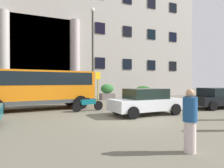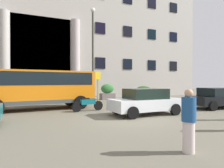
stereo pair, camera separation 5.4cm
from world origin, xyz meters
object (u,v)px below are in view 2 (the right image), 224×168
(orange_minibus, at_px, (39,86))
(hedge_planter_far_west, at_px, (143,92))
(white_taxi_kerbside, at_px, (217,98))
(motorcycle_far_end, at_px, (87,104))
(lamppost_plaza_centre, at_px, (93,48))
(bus_stop_sign, at_px, (98,84))
(hedge_planter_east, at_px, (40,95))
(hedge_planter_entrance_right, at_px, (107,92))
(pedestrian_woman_with_bag, at_px, (189,121))
(parked_hatchback_near, at_px, (146,101))

(orange_minibus, relative_size, hedge_planter_far_west, 3.58)
(white_taxi_kerbside, height_order, motorcycle_far_end, white_taxi_kerbside)
(hedge_planter_far_west, height_order, white_taxi_kerbside, white_taxi_kerbside)
(white_taxi_kerbside, relative_size, lamppost_plaza_centre, 0.50)
(orange_minibus, height_order, hedge_planter_far_west, orange_minibus)
(bus_stop_sign, distance_m, motorcycle_far_end, 4.38)
(hedge_planter_east, height_order, white_taxi_kerbside, white_taxi_kerbside)
(hedge_planter_entrance_right, distance_m, hedge_planter_far_west, 4.59)
(white_taxi_kerbside, height_order, lamppost_plaza_centre, lamppost_plaza_centre)
(hedge_planter_east, bearing_deg, lamppost_plaza_centre, -26.27)
(pedestrian_woman_with_bag, bearing_deg, white_taxi_kerbside, 51.33)
(white_taxi_kerbside, distance_m, parked_hatchback_near, 6.12)
(hedge_planter_east, distance_m, white_taxi_kerbside, 14.39)
(white_taxi_kerbside, bearing_deg, orange_minibus, 162.39)
(bus_stop_sign, height_order, motorcycle_far_end, bus_stop_sign)
(parked_hatchback_near, distance_m, pedestrian_woman_with_bag, 6.04)
(hedge_planter_entrance_right, height_order, hedge_planter_far_west, hedge_planter_entrance_right)
(white_taxi_kerbside, height_order, pedestrian_woman_with_bag, pedestrian_woman_with_bag)
(parked_hatchback_near, height_order, lamppost_plaza_centre, lamppost_plaza_centre)
(hedge_planter_far_west, height_order, lamppost_plaza_centre, lamppost_plaza_centre)
(bus_stop_sign, xyz_separation_m, hedge_planter_entrance_right, (2.40, 3.52, -0.85))
(pedestrian_woman_with_bag, bearing_deg, bus_stop_sign, 97.40)
(hedge_planter_far_west, xyz_separation_m, white_taxi_kerbside, (-0.50, -9.81, 0.07))
(orange_minibus, relative_size, pedestrian_woman_with_bag, 4.40)
(orange_minibus, height_order, bus_stop_sign, bus_stop_sign)
(parked_hatchback_near, relative_size, pedestrian_woman_with_bag, 2.45)
(orange_minibus, relative_size, bus_stop_sign, 2.74)
(parked_hatchback_near, xyz_separation_m, lamppost_plaza_centre, (-0.27, 7.83, 4.12))
(bus_stop_sign, bearing_deg, hedge_planter_far_west, 28.24)
(orange_minibus, relative_size, hedge_planter_entrance_right, 4.49)
(white_taxi_kerbside, bearing_deg, hedge_planter_east, 141.75)
(hedge_planter_entrance_right, relative_size, pedestrian_woman_with_bag, 0.98)
(bus_stop_sign, distance_m, lamppost_plaza_centre, 3.58)
(bus_stop_sign, distance_m, parked_hatchback_near, 6.38)
(white_taxi_kerbside, relative_size, parked_hatchback_near, 1.05)
(bus_stop_sign, bearing_deg, lamppost_plaza_centre, 86.06)
(hedge_planter_entrance_right, distance_m, lamppost_plaza_centre, 5.09)
(parked_hatchback_near, bearing_deg, hedge_planter_far_west, 56.10)
(bus_stop_sign, xyz_separation_m, pedestrian_woman_with_bag, (-2.09, -11.82, -0.80))
(hedge_planter_entrance_right, xyz_separation_m, white_taxi_kerbside, (4.08, -9.57, -0.05))
(hedge_planter_east, bearing_deg, pedestrian_woman_with_bag, -82.39)
(motorcycle_far_end, height_order, lamppost_plaza_centre, lamppost_plaza_centre)
(bus_stop_sign, relative_size, white_taxi_kerbside, 0.63)
(hedge_planter_far_west, distance_m, lamppost_plaza_centre, 8.37)
(hedge_planter_east, bearing_deg, motorcycle_far_end, -74.41)
(hedge_planter_far_west, xyz_separation_m, motorcycle_far_end, (-9.11, -7.40, -0.19))
(lamppost_plaza_centre, bearing_deg, hedge_planter_far_west, 17.88)
(hedge_planter_far_west, bearing_deg, bus_stop_sign, -151.76)
(hedge_planter_east, height_order, parked_hatchback_near, parked_hatchback_near)
(white_taxi_kerbside, xyz_separation_m, parked_hatchback_near, (-6.11, -0.25, 0.01))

